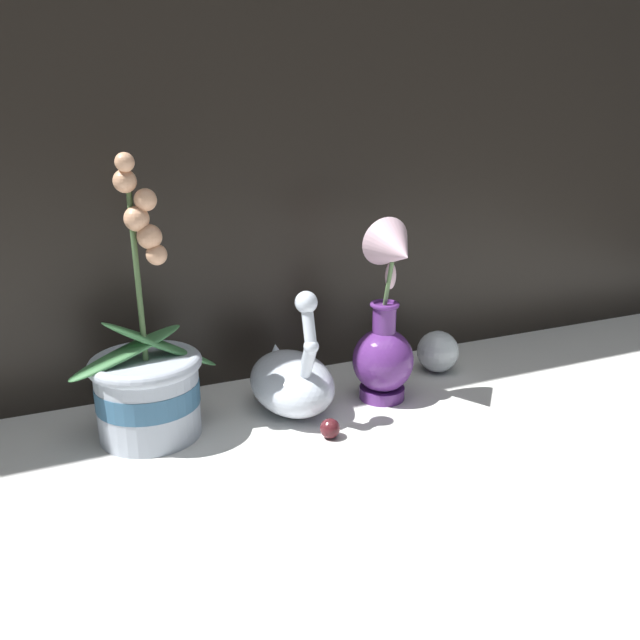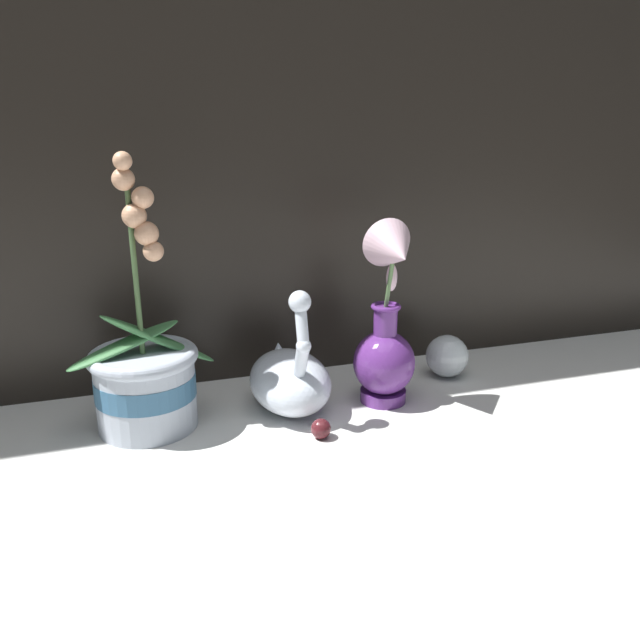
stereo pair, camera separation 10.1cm
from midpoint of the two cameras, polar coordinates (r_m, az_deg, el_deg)
The scene contains 7 objects.
ground_plane at distance 0.94m, azimuth -1.40°, elevation -11.19°, with size 2.80×2.80×0.00m, color silver.
window_backdrop at distance 1.11m, azimuth -8.14°, elevation 25.15°, with size 2.80×0.03×1.20m.
orchid_potted_plant at distance 0.97m, azimuth -18.42°, elevation -5.52°, with size 0.23×0.16×0.41m.
swan_figurine at distance 1.02m, azimuth -5.53°, elevation -5.42°, with size 0.13×0.20×0.22m.
blue_vase at distance 1.03m, azimuth 3.27°, elevation -1.22°, with size 0.10×0.12×0.31m.
glass_sphere at distance 1.19m, azimuth 8.33°, elevation -2.91°, with size 0.08×0.08×0.08m.
glass_bauble at distance 0.94m, azimuth -2.20°, elevation -9.95°, with size 0.03×0.03×0.03m.
Camera 1 is at (-0.36, -0.74, 0.45)m, focal length 35.00 mm.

